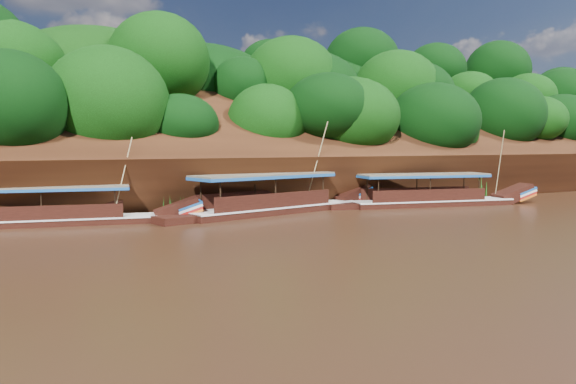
% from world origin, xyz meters
% --- Properties ---
extents(ground, '(160.00, 160.00, 0.00)m').
position_xyz_m(ground, '(0.00, 0.00, 0.00)').
color(ground, black).
rests_on(ground, ground).
extents(riverbank, '(120.00, 30.06, 19.40)m').
position_xyz_m(riverbank, '(-0.01, 22.73, 1.89)').
color(riverbank, black).
rests_on(riverbank, ground).
extents(boat_0, '(15.11, 5.03, 6.13)m').
position_xyz_m(boat_0, '(13.79, 6.34, 0.55)').
color(boat_0, black).
rests_on(boat_0, ground).
extents(boat_1, '(15.65, 5.57, 6.70)m').
position_xyz_m(boat_1, '(1.28, 8.22, 0.61)').
color(boat_1, black).
rests_on(boat_1, ground).
extents(boat_2, '(14.31, 4.62, 5.47)m').
position_xyz_m(boat_2, '(-12.25, 8.85, 0.51)').
color(boat_2, black).
rests_on(boat_2, ground).
extents(reeds, '(51.67, 2.32, 2.10)m').
position_xyz_m(reeds, '(-2.76, 9.68, 0.89)').
color(reeds, '#1D6118').
rests_on(reeds, ground).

